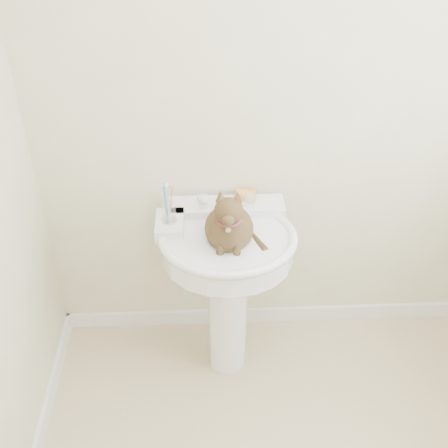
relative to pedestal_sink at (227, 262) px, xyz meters
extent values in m
cube|color=white|center=(0.24, 0.28, -0.62)|extent=(2.20, 0.02, 0.09)
cylinder|color=white|center=(0.00, -0.01, -0.34)|extent=(0.18, 0.18, 0.65)
cylinder|color=white|center=(0.00, -0.01, 0.08)|extent=(0.57, 0.57, 0.12)
ellipsoid|color=white|center=(0.00, -0.01, 0.02)|extent=(0.53, 0.46, 0.21)
torus|color=white|center=(0.00, -0.01, 0.14)|extent=(0.60, 0.60, 0.04)
cube|color=white|center=(0.00, 0.20, 0.15)|extent=(0.53, 0.14, 0.06)
cube|color=white|center=(-0.25, 0.08, 0.15)|extent=(0.12, 0.19, 0.06)
cylinder|color=silver|center=(0.00, 0.16, 0.20)|extent=(0.05, 0.05, 0.05)
cylinder|color=silver|center=(0.00, 0.11, 0.23)|extent=(0.04, 0.04, 0.14)
sphere|color=white|center=(-0.11, 0.18, 0.22)|extent=(0.06, 0.06, 0.06)
sphere|color=white|center=(0.11, 0.18, 0.22)|extent=(0.06, 0.06, 0.06)
cube|color=orange|center=(0.10, 0.24, 0.20)|extent=(0.09, 0.06, 0.03)
cylinder|color=silver|center=(-0.25, 0.07, 0.19)|extent=(0.07, 0.07, 0.01)
cylinder|color=white|center=(-0.25, 0.07, 0.23)|extent=(0.06, 0.06, 0.09)
cylinder|color=#278ED9|center=(-0.26, 0.07, 0.28)|extent=(0.01, 0.01, 0.17)
cylinder|color=silver|center=(-0.25, 0.07, 0.28)|extent=(0.01, 0.01, 0.17)
cylinder|color=pink|center=(-0.24, 0.07, 0.28)|extent=(0.01, 0.01, 0.17)
ellipsoid|color=brown|center=(0.00, -0.02, 0.20)|extent=(0.21, 0.24, 0.19)
ellipsoid|color=brown|center=(0.00, -0.10, 0.26)|extent=(0.13, 0.13, 0.17)
ellipsoid|color=brown|center=(0.00, -0.13, 0.37)|extent=(0.12, 0.10, 0.10)
cone|color=brown|center=(-0.03, -0.11, 0.42)|extent=(0.04, 0.04, 0.05)
cone|color=brown|center=(0.04, -0.11, 0.42)|extent=(0.04, 0.04, 0.05)
cylinder|color=brown|center=(0.11, 0.00, 0.13)|extent=(0.03, 0.03, 0.22)
torus|color=maroon|center=(0.00, -0.12, 0.32)|extent=(0.10, 0.10, 0.01)
camera|label=1|loc=(-0.10, -1.93, 1.60)|focal=45.00mm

